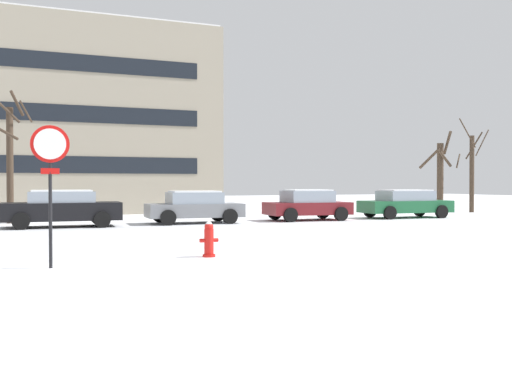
{
  "coord_description": "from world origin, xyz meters",
  "views": [
    {
      "loc": [
        -3.07,
        -13.97,
        1.72
      ],
      "look_at": [
        4.95,
        5.95,
        1.39
      ],
      "focal_mm": 40.65,
      "sensor_mm": 36.0,
      "label": 1
    }
  ],
  "objects_px": {
    "parked_car_green": "(405,203)",
    "parked_car_gray": "(194,207)",
    "parked_car_black": "(62,208)",
    "parked_car_maroon": "(307,205)",
    "stop_sign": "(50,168)",
    "fire_hydrant": "(209,239)"
  },
  "relations": [
    {
      "from": "stop_sign",
      "to": "parked_car_gray",
      "type": "xyz_separation_m",
      "value": [
        6.27,
        11.46,
        -1.32
      ]
    },
    {
      "from": "stop_sign",
      "to": "parked_car_maroon",
      "type": "relative_size",
      "value": 0.74
    },
    {
      "from": "parked_car_gray",
      "to": "parked_car_maroon",
      "type": "relative_size",
      "value": 1.05
    },
    {
      "from": "stop_sign",
      "to": "parked_car_gray",
      "type": "relative_size",
      "value": 0.71
    },
    {
      "from": "stop_sign",
      "to": "fire_hydrant",
      "type": "xyz_separation_m",
      "value": [
        3.5,
        0.47,
        -1.61
      ]
    },
    {
      "from": "parked_car_maroon",
      "to": "parked_car_gray",
      "type": "bearing_deg",
      "value": 179.69
    },
    {
      "from": "parked_car_green",
      "to": "parked_car_gray",
      "type": "bearing_deg",
      "value": 179.44
    },
    {
      "from": "fire_hydrant",
      "to": "parked_car_maroon",
      "type": "xyz_separation_m",
      "value": [
        8.15,
        10.97,
        0.31
      ]
    },
    {
      "from": "stop_sign",
      "to": "parked_car_black",
      "type": "distance_m",
      "value": 11.42
    },
    {
      "from": "fire_hydrant",
      "to": "parked_car_gray",
      "type": "xyz_separation_m",
      "value": [
        2.77,
        11.0,
        0.3
      ]
    },
    {
      "from": "fire_hydrant",
      "to": "parked_car_black",
      "type": "bearing_deg",
      "value": 103.56
    },
    {
      "from": "parked_car_maroon",
      "to": "stop_sign",
      "type": "bearing_deg",
      "value": -135.55
    },
    {
      "from": "parked_car_black",
      "to": "parked_car_gray",
      "type": "bearing_deg",
      "value": 1.58
    },
    {
      "from": "parked_car_maroon",
      "to": "parked_car_green",
      "type": "distance_m",
      "value": 5.39
    },
    {
      "from": "parked_car_green",
      "to": "stop_sign",
      "type": "bearing_deg",
      "value": -146.31
    },
    {
      "from": "parked_car_green",
      "to": "parked_car_black",
      "type": "bearing_deg",
      "value": -179.85
    },
    {
      "from": "parked_car_black",
      "to": "parked_car_maroon",
      "type": "xyz_separation_m",
      "value": [
        10.77,
        0.12,
        -0.02
      ]
    },
    {
      "from": "parked_car_gray",
      "to": "stop_sign",
      "type": "bearing_deg",
      "value": -118.67
    },
    {
      "from": "stop_sign",
      "to": "parked_car_black",
      "type": "height_order",
      "value": "stop_sign"
    },
    {
      "from": "parked_car_black",
      "to": "parked_car_maroon",
      "type": "bearing_deg",
      "value": 0.63
    },
    {
      "from": "fire_hydrant",
      "to": "parked_car_black",
      "type": "relative_size",
      "value": 0.18
    },
    {
      "from": "stop_sign",
      "to": "fire_hydrant",
      "type": "distance_m",
      "value": 3.88
    }
  ]
}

